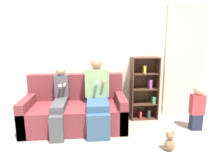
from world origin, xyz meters
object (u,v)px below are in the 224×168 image
(adult_seated, at_px, (97,93))
(child_seated, at_px, (60,100))
(bookshelf, at_px, (144,89))
(couch, at_px, (76,111))
(teddy_bear, at_px, (170,142))
(toddler_standing, at_px, (197,106))

(adult_seated, height_order, child_seated, adult_seated)
(child_seated, bearing_deg, bookshelf, 15.90)
(couch, distance_m, child_seated, 0.39)
(couch, height_order, bookshelf, bookshelf)
(teddy_bear, bearing_deg, couch, 145.18)
(child_seated, xyz_separation_m, toddler_standing, (2.37, -0.19, -0.13))
(adult_seated, relative_size, toddler_standing, 1.54)
(adult_seated, xyz_separation_m, toddler_standing, (1.73, -0.24, -0.22))
(child_seated, distance_m, toddler_standing, 2.38)
(child_seated, bearing_deg, couch, 28.82)
(adult_seated, relative_size, teddy_bear, 4.12)
(adult_seated, distance_m, child_seated, 0.65)
(child_seated, height_order, bookshelf, bookshelf)
(teddy_bear, bearing_deg, toddler_standing, 41.39)
(toddler_standing, xyz_separation_m, teddy_bear, (-0.73, -0.64, -0.29))
(couch, bearing_deg, child_seated, -151.18)
(adult_seated, xyz_separation_m, teddy_bear, (1.00, -0.88, -0.50))
(child_seated, relative_size, toddler_standing, 1.36)
(child_seated, bearing_deg, adult_seated, 4.03)
(toddler_standing, xyz_separation_m, bookshelf, (-0.78, 0.65, 0.16))
(couch, relative_size, bookshelf, 1.43)
(couch, bearing_deg, bookshelf, 13.23)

